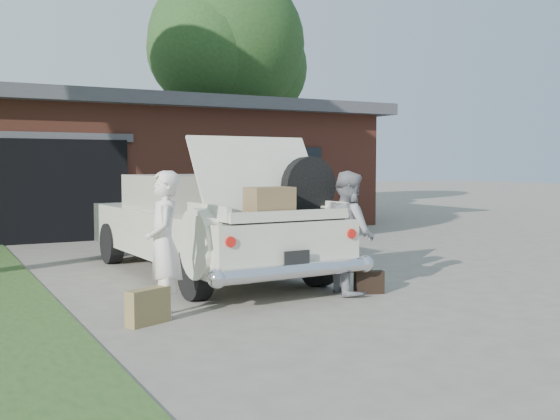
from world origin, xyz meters
name	(u,v)px	position (x,y,z in m)	size (l,w,h in m)	color
ground	(304,307)	(0.00, 0.00, 0.00)	(90.00, 90.00, 0.00)	gray
house	(124,164)	(0.98, 11.47, 1.67)	(12.80, 7.80, 3.30)	brown
tree_right	(228,51)	(6.09, 15.83, 5.81)	(6.59, 5.73, 8.93)	#38281E
sedan	(206,223)	(-0.15, 2.70, 0.78)	(2.28, 5.36, 2.03)	beige
woman_left	(164,245)	(-1.61, 0.27, 0.80)	(0.58, 0.38, 1.60)	white
woman_right	(349,232)	(0.92, 0.44, 0.79)	(0.77, 0.60, 1.58)	gray
suitcase_left	(148,306)	(-1.86, 0.05, 0.19)	(0.49, 0.16, 0.38)	olive
suitcase_right	(369,282)	(1.13, 0.28, 0.15)	(0.38, 0.12, 0.29)	black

